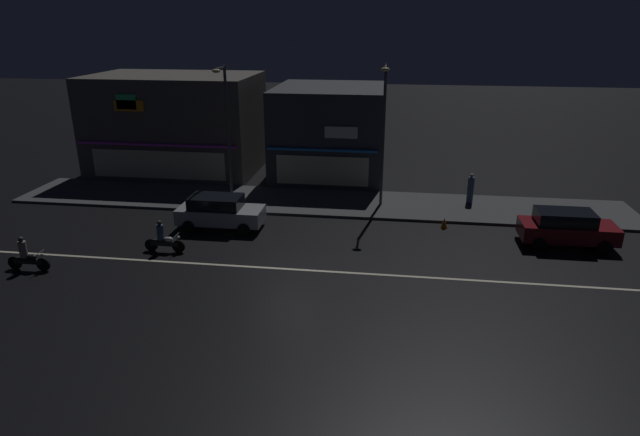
# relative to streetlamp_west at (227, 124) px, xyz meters

# --- Properties ---
(ground_plane) EXTENTS (140.00, 140.00, 0.00)m
(ground_plane) POSITION_rel_streetlamp_west_xyz_m (4.92, -8.25, -4.58)
(ground_plane) COLOR black
(lane_divider_stripe) EXTENTS (33.39, 0.16, 0.01)m
(lane_divider_stripe) POSITION_rel_streetlamp_west_xyz_m (4.92, -8.25, -4.57)
(lane_divider_stripe) COLOR beige
(lane_divider_stripe) RESTS_ON ground
(sidewalk_far) EXTENTS (35.15, 4.74, 0.14)m
(sidewalk_far) POSITION_rel_streetlamp_west_xyz_m (4.92, 0.66, -4.51)
(sidewalk_far) COLOR #424447
(sidewalk_far) RESTS_ON ground
(storefront_left_block) EXTENTS (10.97, 7.27, 6.55)m
(storefront_left_block) POSITION_rel_streetlamp_west_xyz_m (-5.62, 6.59, -1.30)
(storefront_left_block) COLOR #56514C
(storefront_left_block) RESTS_ON ground
(storefront_center_block) EXTENTS (7.10, 8.00, 5.90)m
(storefront_center_block) POSITION_rel_streetlamp_west_xyz_m (4.92, 6.95, -1.63)
(storefront_center_block) COLOR #383A3F
(storefront_center_block) RESTS_ON ground
(streetlamp_west) EXTENTS (0.44, 1.64, 7.57)m
(streetlamp_west) POSITION_rel_streetlamp_west_xyz_m (0.00, 0.00, 0.00)
(streetlamp_west) COLOR #47494C
(streetlamp_west) RESTS_ON sidewalk_far
(streetlamp_mid) EXTENTS (0.44, 1.64, 7.72)m
(streetlamp_mid) POSITION_rel_streetlamp_west_xyz_m (8.60, 0.38, 0.08)
(streetlamp_mid) COLOR #47494C
(streetlamp_mid) RESTS_ON sidewalk_far
(pedestrian_on_sidewalk) EXTENTS (0.36, 0.36, 1.73)m
(pedestrian_on_sidewalk) POSITION_rel_streetlamp_west_xyz_m (13.63, 1.48, -3.64)
(pedestrian_on_sidewalk) COLOR #334766
(pedestrian_on_sidewalk) RESTS_ON sidewalk_far
(parked_car_near_kerb) EXTENTS (4.30, 1.98, 1.67)m
(parked_car_near_kerb) POSITION_rel_streetlamp_west_xyz_m (17.40, -3.81, -3.71)
(parked_car_near_kerb) COLOR maroon
(parked_car_near_kerb) RESTS_ON ground
(parked_car_trailing) EXTENTS (4.30, 1.98, 1.67)m
(parked_car_trailing) POSITION_rel_streetlamp_west_xyz_m (0.60, -3.87, -3.71)
(parked_car_trailing) COLOR #9EA0A5
(parked_car_trailing) RESTS_ON ground
(motorcycle_lead) EXTENTS (1.90, 0.60, 1.52)m
(motorcycle_lead) POSITION_rel_streetlamp_west_xyz_m (-1.02, -7.19, -3.94)
(motorcycle_lead) COLOR black
(motorcycle_lead) RESTS_ON ground
(motorcycle_following) EXTENTS (1.90, 0.60, 1.52)m
(motorcycle_following) POSITION_rel_streetlamp_west_xyz_m (-5.95, -9.83, -3.94)
(motorcycle_following) COLOR black
(motorcycle_following) RESTS_ON ground
(traffic_cone) EXTENTS (0.36, 0.36, 0.55)m
(traffic_cone) POSITION_rel_streetlamp_west_xyz_m (11.93, -2.42, -4.30)
(traffic_cone) COLOR orange
(traffic_cone) RESTS_ON ground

